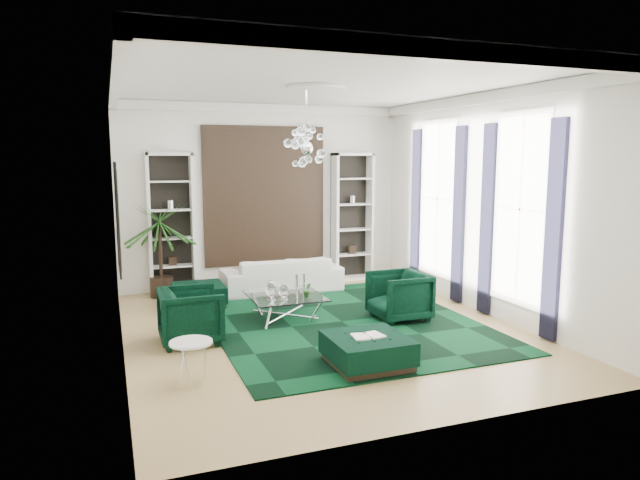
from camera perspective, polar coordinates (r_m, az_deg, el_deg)
name	(u,v)px	position (r m, az deg, el deg)	size (l,w,h in m)	color
floor	(323,330)	(9.17, 0.29, -9.00)	(6.00, 7.00, 0.02)	tan
ceiling	(323,83)	(8.81, 0.31, 15.43)	(6.00, 7.00, 0.02)	white
wall_back	(264,196)	(12.12, -5.61, 4.42)	(6.00, 0.02, 3.80)	white
wall_front	(451,243)	(5.67, 12.99, -0.25)	(6.00, 0.02, 3.80)	white
wall_left	(116,218)	(8.22, -19.73, 2.10)	(0.02, 7.00, 3.80)	white
wall_right	(486,205)	(10.25, 16.27, 3.41)	(0.02, 7.00, 3.80)	white
crown_molding	(323,91)	(8.80, 0.31, 14.72)	(6.00, 7.00, 0.18)	white
ceiling_medallion	(316,88)	(9.09, -0.39, 14.96)	(0.90, 0.90, 0.05)	white
tapestry	(265,196)	(12.07, -5.55, 4.41)	(2.50, 0.06, 2.80)	black
shelving_left	(171,224)	(11.62, -14.65, 1.55)	(0.90, 0.38, 2.80)	white
shelving_right	(352,217)	(12.62, 3.25, 2.33)	(0.90, 0.38, 2.80)	white
painting	(118,217)	(8.82, -19.52, 2.18)	(0.04, 1.30, 1.60)	black
window_near	(520,209)	(9.53, 19.40, 2.92)	(0.03, 1.10, 2.90)	white
curtain_near_a	(554,231)	(8.95, 22.34, 0.83)	(0.07, 0.30, 3.25)	black
curtain_near_b	(487,220)	(10.14, 16.37, 1.93)	(0.07, 0.30, 3.25)	black
window_far	(438,199)	(11.47, 11.71, 4.06)	(0.03, 1.10, 2.90)	white
curtain_far_a	(459,215)	(10.82, 13.71, 2.42)	(0.07, 0.30, 3.25)	black
curtain_far_b	(416,208)	(12.14, 9.58, 3.17)	(0.07, 0.30, 3.25)	black
rug	(342,322)	(9.54, 2.19, -8.18)	(4.20, 5.00, 0.02)	black
sofa	(282,274)	(11.61, -3.87, -3.46)	(2.39, 0.94, 0.70)	silver
armchair_left	(191,316)	(8.66, -12.79, -7.38)	(0.87, 0.89, 0.81)	black
armchair_right	(399,296)	(9.69, 7.90, -5.56)	(0.87, 0.89, 0.81)	black
coffee_table	(286,307)	(9.70, -3.47, -6.71)	(1.20, 1.20, 0.41)	white
ottoman_side	(199,296)	(10.72, -12.01, -5.45)	(0.90, 0.90, 0.40)	black
ottoman_front	(367,351)	(7.62, 4.76, -11.03)	(1.00, 1.00, 0.40)	black
book	(368,335)	(7.55, 4.78, -9.49)	(0.42, 0.28, 0.03)	white
side_table	(192,362)	(7.25, -12.72, -11.83)	(0.52, 0.52, 0.50)	white
palm	(160,236)	(11.42, -15.74, 0.37)	(1.50, 1.50, 2.40)	#204F1A
chandelier	(307,148)	(8.85, -1.35, 9.16)	(0.80, 0.80, 0.72)	white
table_plant	(307,290)	(9.48, -1.30, -5.02)	(0.13, 0.11, 0.24)	#204F1A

